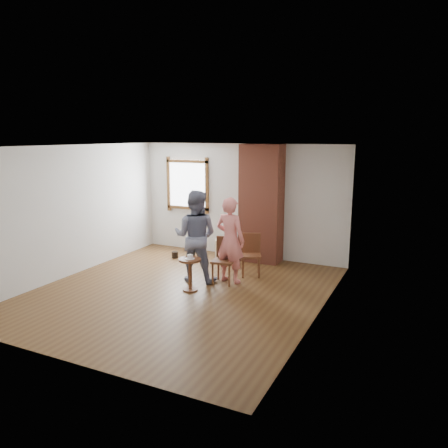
# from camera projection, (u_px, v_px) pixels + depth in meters

# --- Properties ---
(ground) EXTENTS (5.50, 5.50, 0.00)m
(ground) POSITION_uv_depth(u_px,v_px,m) (180.00, 292.00, 7.91)
(ground) COLOR brown
(ground) RESTS_ON ground
(room_shell) EXTENTS (5.04, 5.52, 2.62)m
(room_shell) POSITION_uv_depth(u_px,v_px,m) (193.00, 189.00, 8.10)
(room_shell) COLOR silver
(room_shell) RESTS_ON ground
(brick_chimney) EXTENTS (0.90, 0.50, 2.60)m
(brick_chimney) POSITION_uv_depth(u_px,v_px,m) (261.00, 204.00, 9.60)
(brick_chimney) COLOR #A6513A
(brick_chimney) RESTS_ON ground
(stoneware_crock) EXTENTS (0.42, 0.42, 0.47)m
(stoneware_crock) POSITION_uv_depth(u_px,v_px,m) (223.00, 250.00, 9.88)
(stoneware_crock) COLOR tan
(stoneware_crock) RESTS_ON ground
(dark_pot) EXTENTS (0.19, 0.19, 0.15)m
(dark_pot) POSITION_uv_depth(u_px,v_px,m) (175.00, 255.00, 10.06)
(dark_pot) COLOR black
(dark_pot) RESTS_ON ground
(dining_chair_left) EXTENTS (0.52, 0.52, 0.84)m
(dining_chair_left) POSITION_uv_depth(u_px,v_px,m) (251.00, 252.00, 8.79)
(dining_chair_left) COLOR brown
(dining_chair_left) RESTS_ON ground
(dining_chair_right) EXTENTS (0.46, 0.46, 0.87)m
(dining_chair_right) POSITION_uv_depth(u_px,v_px,m) (225.00, 257.00, 8.35)
(dining_chair_right) COLOR brown
(dining_chair_right) RESTS_ON ground
(side_table) EXTENTS (0.40, 0.40, 0.60)m
(side_table) POSITION_uv_depth(u_px,v_px,m) (190.00, 269.00, 7.90)
(side_table) COLOR brown
(side_table) RESTS_ON ground
(cake_plate) EXTENTS (0.18, 0.18, 0.01)m
(cake_plate) POSITION_uv_depth(u_px,v_px,m) (190.00, 259.00, 7.85)
(cake_plate) COLOR white
(cake_plate) RESTS_ON side_table
(cake_slice) EXTENTS (0.08, 0.07, 0.06)m
(cake_slice) POSITION_uv_depth(u_px,v_px,m) (190.00, 257.00, 7.84)
(cake_slice) COLOR white
(cake_slice) RESTS_ON cake_plate
(man) EXTENTS (0.97, 0.82, 1.77)m
(man) POSITION_uv_depth(u_px,v_px,m) (196.00, 236.00, 8.35)
(man) COLOR #15193A
(man) RESTS_ON ground
(person_pink) EXTENTS (0.64, 0.46, 1.65)m
(person_pink) POSITION_uv_depth(u_px,v_px,m) (230.00, 240.00, 8.30)
(person_pink) COLOR #F47F7A
(person_pink) RESTS_ON ground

